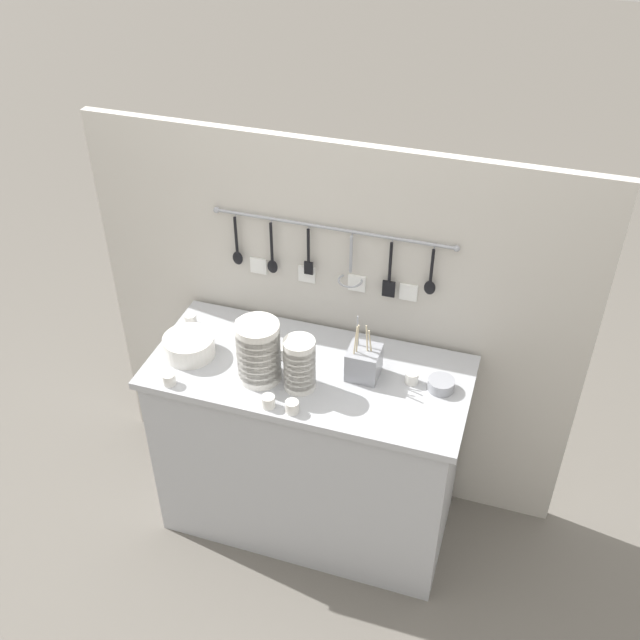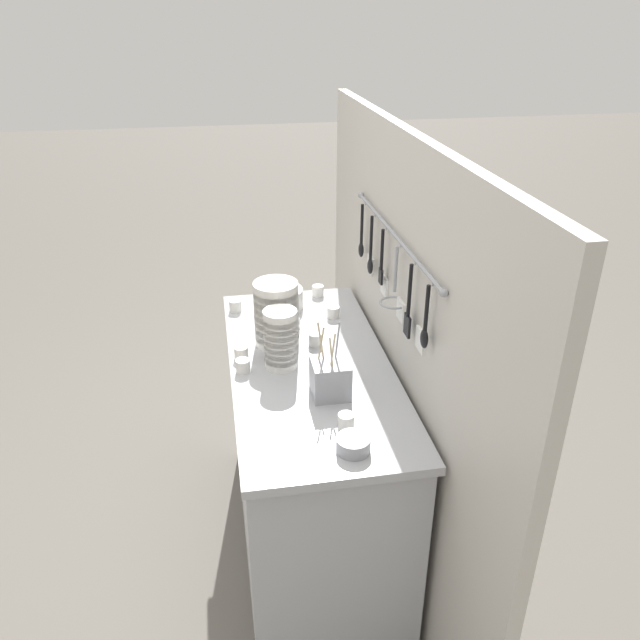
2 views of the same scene
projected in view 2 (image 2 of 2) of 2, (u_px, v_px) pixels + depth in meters
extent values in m
plane|color=#666059|center=(311.00, 539.00, 2.62)|extent=(20.00, 20.00, 0.00)
cube|color=#ADAFB5|center=(310.00, 366.00, 2.24)|extent=(1.24, 0.57, 0.03)
cube|color=#ADAFB5|center=(311.00, 461.00, 2.43)|extent=(1.19, 0.54, 0.83)
cube|color=#BCB7AD|center=(395.00, 362.00, 2.29)|extent=(2.04, 0.04, 1.67)
cylinder|color=#93969E|center=(394.00, 234.00, 2.06)|extent=(0.95, 0.01, 0.01)
sphere|color=#93969E|center=(361.00, 195.00, 2.48)|extent=(0.02, 0.02, 0.02)
sphere|color=#93969E|center=(444.00, 293.00, 1.65)|extent=(0.02, 0.02, 0.02)
cylinder|color=black|center=(362.00, 224.00, 2.45)|extent=(0.01, 0.01, 0.16)
ellipsoid|color=black|center=(361.00, 250.00, 2.50)|extent=(0.04, 0.02, 0.06)
cylinder|color=#93969E|center=(366.00, 203.00, 2.41)|extent=(0.01, 0.01, 0.02)
cylinder|color=black|center=(371.00, 238.00, 2.32)|extent=(0.01, 0.01, 0.17)
ellipsoid|color=black|center=(370.00, 266.00, 2.37)|extent=(0.04, 0.02, 0.06)
cylinder|color=#93969E|center=(375.00, 214.00, 2.28)|extent=(0.01, 0.01, 0.02)
cylinder|color=black|center=(382.00, 250.00, 2.18)|extent=(0.01, 0.01, 0.15)
cube|color=black|center=(381.00, 276.00, 2.22)|extent=(0.04, 0.01, 0.06)
cylinder|color=#93969E|center=(387.00, 228.00, 2.14)|extent=(0.01, 0.01, 0.02)
cylinder|color=#93969E|center=(396.00, 270.00, 2.03)|extent=(0.01, 0.01, 0.16)
torus|color=#93969E|center=(394.00, 303.00, 2.08)|extent=(0.10, 0.10, 0.01)
cylinder|color=#93969E|center=(401.00, 245.00, 1.99)|extent=(0.01, 0.01, 0.02)
cylinder|color=black|center=(410.00, 291.00, 1.90)|extent=(0.01, 0.01, 0.18)
cube|color=black|center=(407.00, 325.00, 1.95)|extent=(0.05, 0.01, 0.07)
cylinder|color=#93969E|center=(416.00, 262.00, 1.86)|extent=(0.01, 0.01, 0.02)
cylinder|color=black|center=(427.00, 309.00, 1.75)|extent=(0.01, 0.01, 0.14)
ellipsoid|color=black|center=(424.00, 339.00, 1.80)|extent=(0.04, 0.02, 0.06)
cylinder|color=#93969E|center=(433.00, 283.00, 1.72)|extent=(0.01, 0.01, 0.02)
cube|color=white|center=(371.00, 265.00, 2.44)|extent=(0.07, 0.01, 0.07)
cube|color=white|center=(385.00, 286.00, 2.26)|extent=(0.07, 0.01, 0.07)
cube|color=white|center=(401.00, 311.00, 2.08)|extent=(0.07, 0.01, 0.07)
cube|color=white|center=(421.00, 340.00, 1.90)|extent=(0.07, 0.01, 0.07)
cylinder|color=silver|center=(277.00, 337.00, 2.35)|extent=(0.16, 0.16, 0.05)
cylinder|color=silver|center=(277.00, 331.00, 2.33)|extent=(0.16, 0.16, 0.05)
cylinder|color=silver|center=(277.00, 324.00, 2.32)|extent=(0.16, 0.16, 0.05)
cylinder|color=silver|center=(277.00, 317.00, 2.31)|extent=(0.16, 0.16, 0.05)
cylinder|color=silver|center=(276.00, 310.00, 2.29)|extent=(0.16, 0.16, 0.05)
cylinder|color=silver|center=(276.00, 303.00, 2.28)|extent=(0.16, 0.16, 0.05)
cylinder|color=silver|center=(276.00, 296.00, 2.27)|extent=(0.16, 0.16, 0.05)
cylinder|color=silver|center=(276.00, 289.00, 2.26)|extent=(0.16, 0.16, 0.05)
cylinder|color=silver|center=(282.00, 360.00, 2.20)|extent=(0.12, 0.12, 0.04)
cylinder|color=silver|center=(281.00, 355.00, 2.19)|extent=(0.12, 0.12, 0.04)
cylinder|color=silver|center=(281.00, 348.00, 2.18)|extent=(0.12, 0.12, 0.04)
cylinder|color=silver|center=(281.00, 342.00, 2.17)|extent=(0.12, 0.12, 0.04)
cylinder|color=silver|center=(281.00, 336.00, 2.16)|extent=(0.12, 0.12, 0.04)
cylinder|color=silver|center=(281.00, 330.00, 2.15)|extent=(0.12, 0.12, 0.04)
cylinder|color=silver|center=(280.00, 324.00, 2.13)|extent=(0.12, 0.12, 0.04)
cylinder|color=silver|center=(280.00, 317.00, 2.12)|extent=(0.12, 0.12, 0.04)
cylinder|color=silver|center=(279.00, 306.00, 2.64)|extent=(0.20, 0.20, 0.01)
cylinder|color=silver|center=(279.00, 304.00, 2.63)|extent=(0.20, 0.20, 0.01)
cylinder|color=silver|center=(279.00, 302.00, 2.63)|extent=(0.20, 0.20, 0.01)
cylinder|color=silver|center=(279.00, 301.00, 2.63)|extent=(0.20, 0.20, 0.01)
cylinder|color=silver|center=(279.00, 299.00, 2.62)|extent=(0.20, 0.20, 0.01)
cylinder|color=silver|center=(279.00, 297.00, 2.62)|extent=(0.20, 0.20, 0.01)
cylinder|color=silver|center=(279.00, 295.00, 2.62)|extent=(0.20, 0.20, 0.01)
cylinder|color=silver|center=(279.00, 294.00, 2.61)|extent=(0.20, 0.20, 0.01)
cylinder|color=silver|center=(279.00, 292.00, 2.61)|extent=(0.20, 0.20, 0.01)
cylinder|color=silver|center=(279.00, 290.00, 2.60)|extent=(0.20, 0.20, 0.01)
cylinder|color=#93969E|center=(353.00, 444.00, 1.79)|extent=(0.10, 0.10, 0.04)
cube|color=#93969E|center=(330.00, 378.00, 2.03)|extent=(0.12, 0.12, 0.12)
cylinder|color=#C6B793|center=(322.00, 348.00, 2.00)|extent=(0.02, 0.04, 0.20)
cylinder|color=#C6B793|center=(332.00, 358.00, 1.98)|extent=(0.02, 0.03, 0.16)
cylinder|color=#C6B793|center=(332.00, 361.00, 1.97)|extent=(0.02, 0.02, 0.16)
cylinder|color=#C6B793|center=(320.00, 351.00, 2.01)|extent=(0.01, 0.03, 0.18)
cylinder|color=#93969E|center=(337.00, 348.00, 2.02)|extent=(0.02, 0.03, 0.18)
cylinder|color=silver|center=(235.00, 306.00, 2.60)|extent=(0.05, 0.05, 0.05)
cylinder|color=silver|center=(241.00, 353.00, 2.25)|extent=(0.05, 0.05, 0.05)
cylinder|color=silver|center=(346.00, 421.00, 1.88)|extent=(0.05, 0.05, 0.05)
cylinder|color=silver|center=(243.00, 366.00, 2.17)|extent=(0.05, 0.05, 0.05)
cylinder|color=silver|center=(293.00, 324.00, 2.45)|extent=(0.05, 0.05, 0.05)
cylinder|color=silver|center=(318.00, 291.00, 2.73)|extent=(0.05, 0.05, 0.05)
cylinder|color=silver|center=(315.00, 339.00, 2.34)|extent=(0.05, 0.05, 0.05)
cylinder|color=silver|center=(333.00, 312.00, 2.54)|extent=(0.05, 0.05, 0.05)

